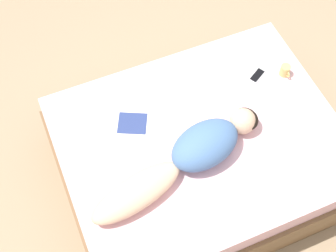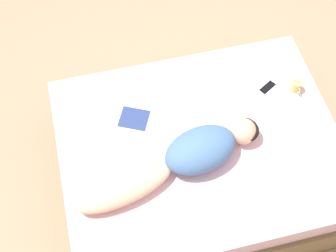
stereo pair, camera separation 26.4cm
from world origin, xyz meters
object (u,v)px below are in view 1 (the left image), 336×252
open_magazine (134,108)px  coffee_mug (285,70)px  person (189,156)px  cell_phone (257,75)px

open_magazine → coffee_mug: 1.17m
person → cell_phone: 0.92m
coffee_mug → cell_phone: size_ratio=0.61×
person → open_magazine: (-0.55, -0.18, -0.09)m
open_magazine → person: bearing=44.3°
person → coffee_mug: (-0.41, 0.98, -0.05)m
open_magazine → cell_phone: (0.08, 0.97, 0.00)m
coffee_mug → open_magazine: bearing=-97.2°
person → coffee_mug: person is taller
open_magazine → coffee_mug: (0.15, 1.16, 0.04)m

